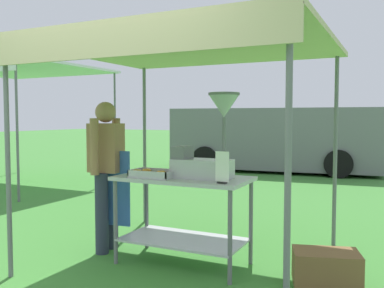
# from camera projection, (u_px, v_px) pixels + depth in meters

# --- Properties ---
(ground_plane) EXTENTS (70.00, 70.00, 0.00)m
(ground_plane) POSITION_uv_depth(u_px,v_px,m) (281.00, 188.00, 8.68)
(ground_plane) COLOR #3D7F33
(stall_canopy) EXTENTS (2.71, 2.47, 2.17)m
(stall_canopy) POSITION_uv_depth(u_px,v_px,m) (187.00, 52.00, 4.14)
(stall_canopy) COLOR slate
(stall_canopy) RESTS_ON ground
(donut_cart) EXTENTS (1.30, 0.68, 0.87)m
(donut_cart) POSITION_uv_depth(u_px,v_px,m) (183.00, 201.00, 4.14)
(donut_cart) COLOR #B7B7BC
(donut_cart) RESTS_ON ground
(donut_tray) EXTENTS (0.43, 0.27, 0.07)m
(donut_tray) POSITION_uv_depth(u_px,v_px,m) (152.00, 174.00, 4.10)
(donut_tray) COLOR #B7B7BC
(donut_tray) RESTS_ON donut_cart
(donut_fryer) EXTENTS (0.64, 0.29, 0.81)m
(donut_fryer) POSITION_uv_depth(u_px,v_px,m) (208.00, 145.00, 3.98)
(donut_fryer) COLOR #B7B7BC
(donut_fryer) RESTS_ON donut_cart
(menu_sign) EXTENTS (0.13, 0.05, 0.28)m
(menu_sign) POSITION_uv_depth(u_px,v_px,m) (222.00, 170.00, 3.69)
(menu_sign) COLOR black
(menu_sign) RESTS_ON donut_cart
(vendor) EXTENTS (0.46, 0.54, 1.61)m
(vendor) POSITION_uv_depth(u_px,v_px,m) (107.00, 168.00, 4.54)
(vendor) COLOR #2D3347
(vendor) RESTS_ON ground
(supply_crate) EXTENTS (0.63, 0.49, 0.29)m
(supply_crate) POSITION_uv_depth(u_px,v_px,m) (326.00, 268.00, 3.66)
(supply_crate) COLOR brown
(supply_crate) RESTS_ON ground
(van_grey) EXTENTS (5.58, 2.48, 1.69)m
(van_grey) POSITION_uv_depth(u_px,v_px,m) (274.00, 138.00, 11.56)
(van_grey) COLOR slate
(van_grey) RESTS_ON ground
(neighbour_tent) EXTENTS (3.34, 2.98, 2.50)m
(neighbour_tent) POSITION_uv_depth(u_px,v_px,m) (13.00, 71.00, 9.00)
(neighbour_tent) COLOR slate
(neighbour_tent) RESTS_ON ground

